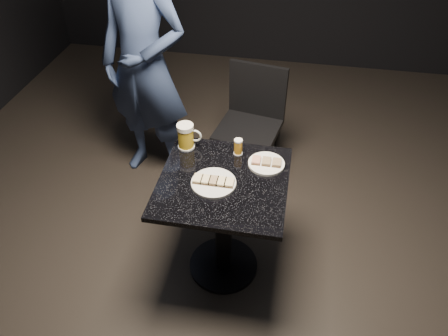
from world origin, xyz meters
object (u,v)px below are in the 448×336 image
Objects in this scene: beer_tumbler at (238,147)px; chair at (251,119)px; plate_small at (266,164)px; table at (223,211)px; patron at (144,64)px; beer_mug at (186,136)px; plate_large at (214,183)px.

chair is at bearing 90.89° from beer_tumbler.
beer_tumbler is at bearing 157.28° from plate_small.
plate_small is 0.28× the size of table.
table is at bearing -140.96° from plate_small.
plate_small is at bearing -77.21° from chair.
patron reaches higher than beer_mug.
beer_mug is (0.45, -0.64, -0.10)m from patron.
patron is 2.08× the size of chair.
patron is (-0.94, 0.71, 0.17)m from plate_small.
plate_large is at bearing -140.73° from plate_small.
table is 0.99m from chair.
plate_large is 0.32× the size of table.
table is (0.05, 0.04, -0.25)m from plate_large.
patron is 18.92× the size of beer_tumbler.
beer_tumbler is at bearing -1.14° from beer_mug.
patron is at bearing 139.95° from beer_tumbler.
chair is (0.30, 0.74, -0.33)m from beer_mug.
beer_mug reaches higher than beer_tumbler.
patron reaches higher than plate_large.
table is at bearing -99.52° from beer_tumbler.
beer_tumbler is (0.04, 0.25, 0.29)m from table.
plate_small is 0.19m from beer_tumbler.
beer_tumbler reaches higher than plate_large.
beer_mug is 0.18× the size of chair.
chair is at bearing 22.23° from patron.
plate_large is at bearing -39.25° from patron.
plate_large is 1.17× the size of plate_small.
patron is 1.01m from beer_tumbler.
patron is 2.47× the size of table.
beer_mug is 0.86m from chair.
beer_tumbler is (-0.17, 0.07, 0.04)m from plate_small.
beer_mug is at bearing 127.21° from plate_large.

